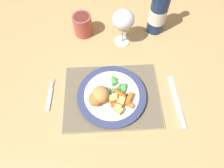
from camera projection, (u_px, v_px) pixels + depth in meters
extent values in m
plane|color=brown|center=(110.00, 114.00, 1.49)|extent=(6.00, 6.00, 0.00)
cube|color=tan|center=(109.00, 55.00, 0.86)|extent=(1.60, 1.03, 0.04)
cube|color=tan|center=(0.00, 39.00, 1.39)|extent=(0.06, 0.06, 0.70)
cube|color=tan|center=(211.00, 31.00, 1.42)|extent=(0.06, 0.06, 0.70)
cube|color=gray|center=(112.00, 96.00, 0.74)|extent=(0.35, 0.27, 0.01)
cube|color=#6B604A|center=(112.00, 95.00, 0.74)|extent=(0.35, 0.26, 0.00)
cylinder|color=white|center=(112.00, 96.00, 0.73)|extent=(0.20, 0.20, 0.01)
cylinder|color=navy|center=(112.00, 95.00, 0.72)|extent=(0.25, 0.25, 0.01)
cylinder|color=white|center=(112.00, 95.00, 0.72)|extent=(0.20, 0.20, 0.00)
ellipsoid|color=tan|center=(101.00, 94.00, 0.69)|extent=(0.06, 0.07, 0.05)
ellipsoid|color=#B77F3D|center=(101.00, 96.00, 0.69)|extent=(0.06, 0.06, 0.04)
ellipsoid|color=#A87033|center=(102.00, 95.00, 0.70)|extent=(0.07, 0.07, 0.04)
ellipsoid|color=#A87033|center=(97.00, 98.00, 0.69)|extent=(0.08, 0.09, 0.04)
cube|color=#338438|center=(123.00, 86.00, 0.73)|extent=(0.03, 0.02, 0.01)
cube|color=#338438|center=(114.00, 84.00, 0.73)|extent=(0.02, 0.02, 0.01)
cube|color=#338438|center=(122.00, 90.00, 0.72)|extent=(0.03, 0.02, 0.01)
cube|color=#4CA84C|center=(124.00, 86.00, 0.72)|extent=(0.01, 0.02, 0.01)
cube|color=green|center=(118.00, 89.00, 0.72)|extent=(0.03, 0.02, 0.01)
cube|color=green|center=(114.00, 79.00, 0.74)|extent=(0.02, 0.02, 0.01)
cube|color=#4CA84C|center=(123.00, 89.00, 0.72)|extent=(0.02, 0.03, 0.01)
cube|color=green|center=(122.00, 94.00, 0.71)|extent=(0.02, 0.01, 0.01)
cube|color=#4CA84C|center=(126.00, 97.00, 0.71)|extent=(0.02, 0.02, 0.01)
cube|color=green|center=(111.00, 92.00, 0.71)|extent=(0.03, 0.02, 0.01)
cube|color=#4CA84C|center=(114.00, 81.00, 0.73)|extent=(0.02, 0.03, 0.01)
cube|color=#4CA84C|center=(122.00, 92.00, 0.72)|extent=(0.02, 0.02, 0.01)
cube|color=#4CA84C|center=(128.00, 95.00, 0.71)|extent=(0.02, 0.01, 0.01)
cylinder|color=orange|center=(120.00, 99.00, 0.70)|extent=(0.04, 0.04, 0.02)
cylinder|color=#CC5119|center=(116.00, 105.00, 0.69)|extent=(0.04, 0.02, 0.02)
cylinder|color=orange|center=(129.00, 99.00, 0.70)|extent=(0.04, 0.05, 0.02)
cylinder|color=orange|center=(121.00, 101.00, 0.70)|extent=(0.04, 0.03, 0.02)
cylinder|color=orange|center=(130.00, 105.00, 0.69)|extent=(0.03, 0.03, 0.02)
cylinder|color=#CC5119|center=(120.00, 94.00, 0.71)|extent=(0.05, 0.04, 0.02)
cube|color=silver|center=(49.00, 99.00, 0.73)|extent=(0.02, 0.09, 0.01)
cube|color=silver|center=(52.00, 86.00, 0.76)|extent=(0.01, 0.02, 0.01)
cube|color=silver|center=(54.00, 82.00, 0.77)|extent=(0.00, 0.02, 0.00)
cube|color=silver|center=(53.00, 82.00, 0.77)|extent=(0.00, 0.02, 0.00)
cube|color=silver|center=(52.00, 82.00, 0.77)|extent=(0.00, 0.02, 0.00)
cube|color=silver|center=(51.00, 82.00, 0.77)|extent=(0.00, 0.02, 0.00)
cube|color=silver|center=(174.00, 93.00, 0.75)|extent=(0.02, 0.14, 0.00)
cube|color=#B2B2B7|center=(182.00, 120.00, 0.69)|extent=(0.02, 0.07, 0.01)
cylinder|color=silver|center=(122.00, 41.00, 0.87)|extent=(0.07, 0.07, 0.00)
cylinder|color=silver|center=(122.00, 34.00, 0.83)|extent=(0.01, 0.01, 0.08)
ellipsoid|color=silver|center=(123.00, 19.00, 0.76)|extent=(0.09, 0.09, 0.07)
cylinder|color=#E0D684|center=(123.00, 23.00, 0.78)|extent=(0.07, 0.07, 0.04)
cylinder|color=navy|center=(158.00, 13.00, 0.83)|extent=(0.07, 0.07, 0.19)
cylinder|color=white|center=(158.00, 15.00, 0.83)|extent=(0.07, 0.07, 0.06)
cube|color=#E5BC66|center=(118.00, 108.00, 0.68)|extent=(0.03, 0.03, 0.02)
cube|color=#E5BC66|center=(114.00, 98.00, 0.70)|extent=(0.02, 0.03, 0.02)
cube|color=#E5BC66|center=(119.00, 110.00, 0.67)|extent=(0.03, 0.03, 0.02)
cube|color=#E5BC66|center=(113.00, 99.00, 0.70)|extent=(0.02, 0.03, 0.02)
cube|color=#E5BC66|center=(121.00, 101.00, 0.69)|extent=(0.03, 0.03, 0.03)
cylinder|color=#B24C42|center=(83.00, 25.00, 0.86)|extent=(0.08, 0.08, 0.09)
cylinder|color=maroon|center=(81.00, 17.00, 0.82)|extent=(0.07, 0.07, 0.01)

